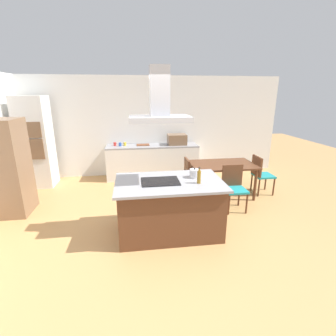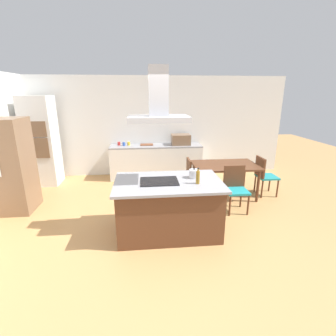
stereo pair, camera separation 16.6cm
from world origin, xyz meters
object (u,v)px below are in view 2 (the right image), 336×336
Objects in this scene: coffee_mug_yellow at (129,144)px; chair_at_left_end at (184,176)px; cooktop at (159,181)px; chair_facing_island at (235,186)px; olive_oil_bottle at (198,177)px; cutting_board at (147,145)px; chair_at_right_end at (264,174)px; countertop_microwave at (181,140)px; dining_table at (225,168)px; refrigerator at (8,166)px; wall_oven_stack at (41,141)px; range_hood at (158,104)px; coffee_mug_red at (119,144)px; tea_kettle at (194,174)px; coffee_mug_blue at (124,144)px.

coffee_mug_yellow reaches higher than chair_at_left_end.
cooktop is 1.74m from chair_facing_island.
olive_oil_bottle is (0.59, -0.15, 0.10)m from cooktop.
cutting_board is 0.38× the size of chair_at_right_end.
countertop_microwave is 1.41m from coffee_mug_yellow.
dining_table is at bearing 90.00° from chair_facing_island.
olive_oil_bottle is at bearing -20.33° from refrigerator.
range_hood is (2.75, -2.65, 1.00)m from wall_oven_stack.
tea_kettle is at bearing -62.42° from coffee_mug_red.
coffee_mug_red reaches higher than chair_at_right_end.
wall_oven_stack is 3.67m from chair_at_left_end.
range_hood is at bearing -73.30° from coffee_mug_red.
chair_at_right_end is (2.60, -1.57, -0.40)m from cutting_board.
wall_oven_stack is at bearing -172.15° from coffee_mug_yellow.
refrigerator is (-1.95, -1.84, -0.03)m from coffee_mug_red.
coffee_mug_yellow is at bearing 102.01° from range_hood.
coffee_mug_red is 2.93m from dining_table.
chair_at_right_end is at bearing -31.17° from cutting_board.
coffee_mug_red is 1.90m from wall_oven_stack.
coffee_mug_red is 2.68m from refrigerator.
wall_oven_stack reaches higher than coffee_mug_blue.
countertop_microwave is 1.62m from chair_at_left_end.
range_hood is (2.83, -1.12, 1.19)m from refrigerator.
chair_facing_island is at bearing -5.55° from refrigerator.
countertop_microwave is 1.74m from dining_table.
olive_oil_bottle is at bearing -91.45° from chair_at_left_end.
cooktop is 1.55m from chair_at_left_end.
wall_oven_stack reaches higher than cutting_board.
range_hood is at bearing -151.12° from chair_at_right_end.
chair_at_left_end is (3.46, 0.24, -0.40)m from refrigerator.
refrigerator is at bearing 158.50° from range_hood.
chair_at_left_end is at bearing -95.72° from countertop_microwave.
coffee_mug_blue is (-0.75, 2.90, 0.04)m from cooktop.
countertop_microwave is 2.38m from chair_facing_island.
refrigerator reaches higher than chair_at_right_end.
olive_oil_bottle is at bearing -138.51° from chair_facing_island.
wall_oven_stack is 2.44× the size of range_hood.
chair_at_right_end and chair_at_left_end have the same top height.
tea_kettle is 0.43× the size of countertop_microwave.
chair_facing_island reaches higher than dining_table.
range_hood is at bearing 165.55° from olive_oil_bottle.
cooktop is 3.05m from refrigerator.
chair_facing_island is (2.43, -2.27, -0.44)m from coffee_mug_red.
chair_at_left_end is at bearing 3.96° from refrigerator.
chair_at_left_end is (0.04, 1.23, -0.46)m from tea_kettle.
chair_facing_island is at bearing 24.12° from cooktop.
coffee_mug_blue is at bearing 131.86° from chair_at_left_end.
coffee_mug_red is 0.10× the size of chair_at_right_end.
tea_kettle reaches higher than cutting_board.
refrigerator is at bearing -140.47° from coffee_mug_yellow.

